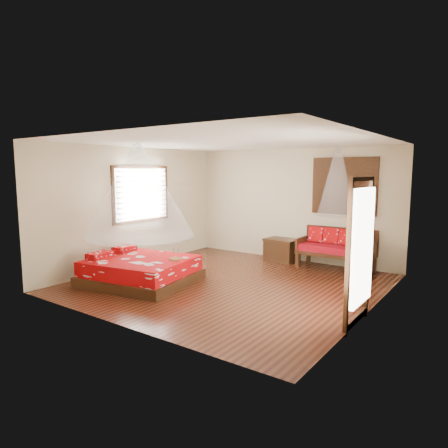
% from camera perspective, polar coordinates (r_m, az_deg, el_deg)
% --- Properties ---
extents(room, '(5.54, 5.54, 2.84)m').
position_cam_1_polar(room, '(7.85, 0.84, 1.41)').
color(room, black).
rests_on(room, ground).
extents(bed, '(2.27, 2.12, 0.63)m').
position_cam_1_polar(bed, '(8.28, -11.84, -6.50)').
color(bed, black).
rests_on(bed, floor).
extents(daybed, '(1.69, 0.75, 0.94)m').
position_cam_1_polar(daybed, '(9.49, 15.80, -3.19)').
color(daybed, black).
rests_on(daybed, floor).
extents(storage_chest, '(0.87, 0.67, 0.56)m').
position_cam_1_polar(storage_chest, '(10.15, 8.28, -3.65)').
color(storage_chest, black).
rests_on(storage_chest, floor).
extents(shutter_panel, '(1.52, 0.06, 1.32)m').
position_cam_1_polar(shutter_panel, '(9.65, 16.78, 5.21)').
color(shutter_panel, black).
rests_on(shutter_panel, wall_back).
extents(window_left, '(0.10, 1.74, 1.34)m').
position_cam_1_polar(window_left, '(9.76, -11.69, 4.22)').
color(window_left, black).
rests_on(window_left, wall_left).
extents(glazed_door, '(0.08, 1.02, 2.16)m').
position_cam_1_polar(glazed_door, '(6.18, 18.68, -3.77)').
color(glazed_door, black).
rests_on(glazed_door, floor).
extents(wine_tray, '(0.28, 0.28, 0.22)m').
position_cam_1_polar(wine_tray, '(7.98, -6.90, -4.65)').
color(wine_tray, brown).
rests_on(wine_tray, bed).
extents(mosquito_net_main, '(2.16, 2.16, 1.80)m').
position_cam_1_polar(mosquito_net_main, '(8.04, -12.06, 4.61)').
color(mosquito_net_main, white).
rests_on(mosquito_net_main, ceiling).
extents(mosquito_net_daybed, '(0.84, 0.84, 1.50)m').
position_cam_1_polar(mosquito_net_daybed, '(9.21, 15.86, 5.77)').
color(mosquito_net_daybed, white).
rests_on(mosquito_net_daybed, ceiling).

